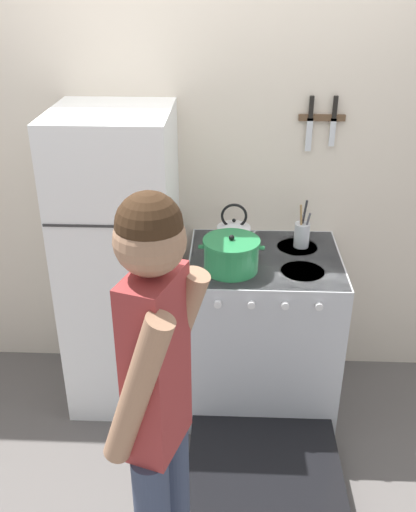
{
  "coord_description": "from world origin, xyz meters",
  "views": [
    {
      "loc": [
        0.11,
        -2.97,
        2.26
      ],
      "look_at": [
        0.01,
        -0.49,
        0.99
      ],
      "focal_mm": 40.0,
      "sensor_mm": 36.0,
      "label": 1
    }
  ],
  "objects_px": {
    "dutch_oven_pot": "(231,255)",
    "utensil_jar": "(302,234)",
    "stove_range": "(262,335)",
    "tea_kettle": "(234,233)",
    "refrigerator": "(121,265)",
    "person": "(159,410)"
  },
  "relations": [
    {
      "from": "utensil_jar",
      "to": "person",
      "type": "bearing_deg",
      "value": -113.58
    },
    {
      "from": "utensil_jar",
      "to": "dutch_oven_pot",
      "type": "bearing_deg",
      "value": -143.42
    },
    {
      "from": "dutch_oven_pot",
      "to": "tea_kettle",
      "type": "bearing_deg",
      "value": 87.12
    },
    {
      "from": "stove_range",
      "to": "tea_kettle",
      "type": "xyz_separation_m",
      "value": [
        -0.16,
        0.17,
        0.53
      ]
    },
    {
      "from": "refrigerator",
      "to": "person",
      "type": "xyz_separation_m",
      "value": [
        0.36,
        -1.27,
        0.16
      ]
    },
    {
      "from": "dutch_oven_pot",
      "to": "person",
      "type": "bearing_deg",
      "value": -101.65
    },
    {
      "from": "dutch_oven_pot",
      "to": "stove_range",
      "type": "bearing_deg",
      "value": 28.81
    },
    {
      "from": "stove_range",
      "to": "person",
      "type": "xyz_separation_m",
      "value": [
        -0.4,
        -1.2,
        0.54
      ]
    },
    {
      "from": "dutch_oven_pot",
      "to": "utensil_jar",
      "type": "height_order",
      "value": "utensil_jar"
    },
    {
      "from": "tea_kettle",
      "to": "dutch_oven_pot",
      "type": "bearing_deg",
      "value": -92.88
    },
    {
      "from": "tea_kettle",
      "to": "utensil_jar",
      "type": "xyz_separation_m",
      "value": [
        0.36,
        0.01,
        -0.0
      ]
    },
    {
      "from": "person",
      "to": "stove_range",
      "type": "bearing_deg",
      "value": -0.54
    },
    {
      "from": "stove_range",
      "to": "utensil_jar",
      "type": "relative_size",
      "value": 5.42
    },
    {
      "from": "dutch_oven_pot",
      "to": "person",
      "type": "xyz_separation_m",
      "value": [
        -0.23,
        -1.1,
        -0.0
      ]
    },
    {
      "from": "refrigerator",
      "to": "tea_kettle",
      "type": "height_order",
      "value": "refrigerator"
    },
    {
      "from": "refrigerator",
      "to": "dutch_oven_pot",
      "type": "xyz_separation_m",
      "value": [
        0.59,
        -0.17,
        0.16
      ]
    },
    {
      "from": "person",
      "to": "refrigerator",
      "type": "bearing_deg",
      "value": 33.88
    },
    {
      "from": "tea_kettle",
      "to": "person",
      "type": "height_order",
      "value": "person"
    },
    {
      "from": "tea_kettle",
      "to": "utensil_jar",
      "type": "relative_size",
      "value": 0.94
    },
    {
      "from": "refrigerator",
      "to": "stove_range",
      "type": "relative_size",
      "value": 1.17
    },
    {
      "from": "refrigerator",
      "to": "tea_kettle",
      "type": "bearing_deg",
      "value": 9.2
    },
    {
      "from": "person",
      "to": "utensil_jar",
      "type": "bearing_deg",
      "value": -5.46
    }
  ]
}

